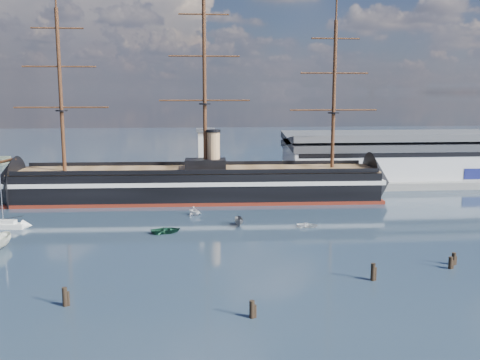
{
  "coord_description": "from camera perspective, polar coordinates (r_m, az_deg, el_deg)",
  "views": [
    {
      "loc": [
        -0.98,
        -71.16,
        26.49
      ],
      "look_at": [
        8.83,
        35.0,
        9.0
      ],
      "focal_mm": 40.0,
      "sensor_mm": 36.0,
      "label": 1
    }
  ],
  "objects": [
    {
      "name": "motorboat_a",
      "position": [
        101.12,
        -24.06,
        -6.7
      ],
      "size": [
        7.57,
        2.8,
        3.02
      ],
      "primitive_type": "imported",
      "rotation": [
        0.0,
        0.0,
        -0.0
      ],
      "color": "white",
      "rests_on": "ground"
    },
    {
      "name": "piling_extra",
      "position": [
        88.38,
        21.51,
        -8.79
      ],
      "size": [
        0.64,
        0.64,
        2.56
      ],
      "primitive_type": "cylinder",
      "color": "black",
      "rests_on": "ground"
    },
    {
      "name": "ground",
      "position": [
        114.27,
        -4.65,
        -4.12
      ],
      "size": [
        600.0,
        600.0,
        0.0
      ],
      "primitive_type": "plane",
      "color": "#1F2F42",
      "rests_on": "ground"
    },
    {
      "name": "quay_tower",
      "position": [
        145.18,
        -3.68,
        2.68
      ],
      "size": [
        5.0,
        5.0,
        15.0
      ],
      "color": "silver",
      "rests_on": "ground"
    },
    {
      "name": "sailboat",
      "position": [
        115.33,
        -23.7,
        -4.38
      ],
      "size": [
        7.59,
        3.19,
        11.77
      ],
      "rotation": [
        0.0,
        0.0,
        -0.14
      ],
      "color": "white",
      "rests_on": "ground"
    },
    {
      "name": "piling_near_right",
      "position": [
        79.8,
        13.96,
        -10.36
      ],
      "size": [
        0.64,
        0.64,
        3.23
      ],
      "primitive_type": "cylinder",
      "color": "black",
      "rests_on": "ground"
    },
    {
      "name": "piling_near_left",
      "position": [
        72.31,
        -18.13,
        -12.66
      ],
      "size": [
        0.64,
        0.64,
        3.14
      ],
      "primitive_type": "cylinder",
      "color": "black",
      "rests_on": "ground"
    },
    {
      "name": "piling_near_mid",
      "position": [
        65.65,
        1.28,
        -14.48
      ],
      "size": [
        0.64,
        0.64,
        2.85
      ],
      "primitive_type": "cylinder",
      "color": "black",
      "rests_on": "ground"
    },
    {
      "name": "warship",
      "position": [
        133.06,
        -5.3,
        -0.44
      ],
      "size": [
        113.13,
        19.15,
        53.94
      ],
      "rotation": [
        0.0,
        0.0,
        -0.03
      ],
      "color": "black",
      "rests_on": "ground"
    },
    {
      "name": "motorboat_b",
      "position": [
        103.35,
        -7.9,
        -5.62
      ],
      "size": [
        2.11,
        3.73,
        1.64
      ],
      "primitive_type": "imported",
      "rotation": [
        0.0,
        0.0,
        1.78
      ],
      "color": "#14402B",
      "rests_on": "ground"
    },
    {
      "name": "piling_far_right",
      "position": [
        90.49,
        21.79,
        -8.39
      ],
      "size": [
        0.64,
        0.64,
        2.66
      ],
      "primitive_type": "cylinder",
      "color": "black",
      "rests_on": "ground"
    },
    {
      "name": "motorboat_c",
      "position": [
        107.79,
        -0.1,
        -4.91
      ],
      "size": [
        5.26,
        2.01,
        2.09
      ],
      "primitive_type": "imported",
      "rotation": [
        0.0,
        0.0,
        -0.02
      ],
      "color": "slate",
      "rests_on": "ground"
    },
    {
      "name": "warehouse",
      "position": [
        163.31,
        15.95,
        2.45
      ],
      "size": [
        63.0,
        21.0,
        11.6
      ],
      "color": "#B7BABC",
      "rests_on": "ground"
    },
    {
      "name": "quay",
      "position": [
        149.92,
        -0.99,
        -0.86
      ],
      "size": [
        180.0,
        18.0,
        2.0
      ],
      "primitive_type": "cube",
      "color": "slate",
      "rests_on": "ground"
    },
    {
      "name": "motorboat_d",
      "position": [
        117.41,
        -4.89,
        -3.76
      ],
      "size": [
        6.18,
        5.72,
        2.16
      ],
      "primitive_type": "imported",
      "rotation": [
        0.0,
        0.0,
        0.69
      ],
      "color": "white",
      "rests_on": "ground"
    },
    {
      "name": "motorboat_e",
      "position": [
        107.57,
        7.2,
        -5.01
      ],
      "size": [
        1.51,
        2.78,
        1.23
      ],
      "primitive_type": "imported",
      "rotation": [
        0.0,
        0.0,
        1.39
      ],
      "color": "white",
      "rests_on": "ground"
    }
  ]
}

